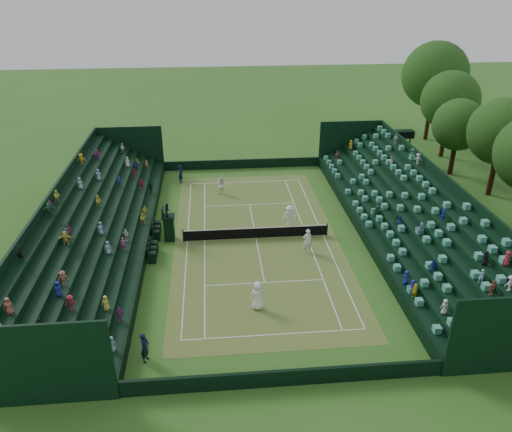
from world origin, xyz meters
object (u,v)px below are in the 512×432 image
at_px(player_far_west, 222,186).
at_px(player_far_east, 290,216).
at_px(tennis_net, 256,232).
at_px(player_near_east, 307,241).
at_px(player_near_west, 258,296).
at_px(umpire_chair, 169,225).

distance_m(player_far_west, player_far_east, 8.90).
distance_m(tennis_net, player_near_east, 4.47).
height_order(tennis_net, player_near_east, player_near_east).
relative_size(tennis_net, player_near_east, 5.98).
relative_size(tennis_net, player_far_east, 6.32).
height_order(player_near_east, player_far_east, player_near_east).
bearing_deg(player_near_west, tennis_net, -85.84).
bearing_deg(player_far_west, umpire_chair, -93.17).
bearing_deg(player_near_east, player_far_west, -67.17).
relative_size(tennis_net, umpire_chair, 3.65).
bearing_deg(player_far_east, player_near_west, -107.56).
distance_m(umpire_chair, player_near_east, 10.97).
xyz_separation_m(umpire_chair, player_far_west, (4.44, 8.63, -0.50)).
relative_size(tennis_net, player_far_west, 6.72).
relative_size(tennis_net, player_near_west, 5.94).
bearing_deg(umpire_chair, player_near_west, -57.44).
bearing_deg(player_far_west, player_near_west, -60.63).
xyz_separation_m(player_near_west, player_near_east, (4.43, 6.72, -0.01)).
distance_m(tennis_net, player_far_east, 3.64).
height_order(player_near_west, player_far_east, player_near_west).
bearing_deg(tennis_net, player_near_west, -94.69).
xyz_separation_m(tennis_net, player_near_east, (3.68, -2.51, 0.45)).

